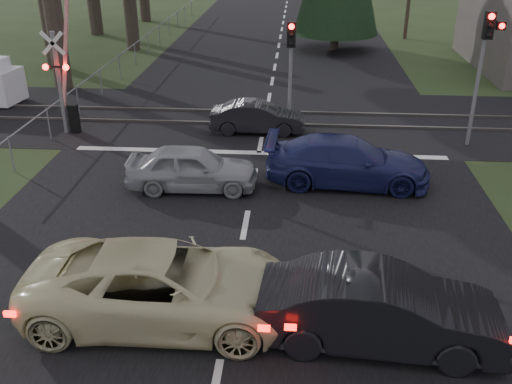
# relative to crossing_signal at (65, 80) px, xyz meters

# --- Properties ---
(ground) EXTENTS (120.00, 120.00, 0.00)m
(ground) POSITION_rel_crossing_signal_xyz_m (7.27, -9.79, -2.06)
(ground) COLOR #283518
(ground) RESTS_ON ground
(road) EXTENTS (14.00, 100.00, 0.01)m
(road) POSITION_rel_crossing_signal_xyz_m (7.27, 0.21, -2.05)
(road) COLOR black
(road) RESTS_ON ground
(rail_corridor) EXTENTS (120.00, 8.00, 0.01)m
(rail_corridor) POSITION_rel_crossing_signal_xyz_m (7.27, 2.21, -2.05)
(rail_corridor) COLOR black
(rail_corridor) RESTS_ON ground
(stop_line) EXTENTS (13.00, 0.35, 0.00)m
(stop_line) POSITION_rel_crossing_signal_xyz_m (7.27, -1.59, -2.05)
(stop_line) COLOR silver
(stop_line) RESTS_ON ground
(rail_near) EXTENTS (120.00, 0.12, 0.10)m
(rail_near) POSITION_rel_crossing_signal_xyz_m (7.27, 1.41, -2.01)
(rail_near) COLOR #59544C
(rail_near) RESTS_ON ground
(rail_far) EXTENTS (120.00, 0.12, 0.10)m
(rail_far) POSITION_rel_crossing_signal_xyz_m (7.27, 3.01, -2.01)
(rail_far) COLOR #59544C
(rail_far) RESTS_ON ground
(crossing_signal) EXTENTS (1.62, 0.38, 6.96)m
(crossing_signal) POSITION_rel_crossing_signal_xyz_m (0.00, 0.00, 0.00)
(crossing_signal) COLOR slate
(crossing_signal) RESTS_ON ground
(traffic_signal_right) EXTENTS (0.68, 0.48, 4.70)m
(traffic_signal_right) POSITION_rel_crossing_signal_xyz_m (14.82, -0.31, 1.26)
(traffic_signal_right) COLOR slate
(traffic_signal_right) RESTS_ON ground
(traffic_signal_center) EXTENTS (0.32, 0.48, 4.10)m
(traffic_signal_center) POSITION_rel_crossing_signal_xyz_m (8.27, 0.89, 0.75)
(traffic_signal_center) COLOR slate
(traffic_signal_center) RESTS_ON ground
(fence_left) EXTENTS (0.10, 36.00, 1.20)m
(fence_left) POSITION_rel_crossing_signal_xyz_m (-0.53, 12.71, -2.06)
(fence_left) COLOR slate
(fence_left) RESTS_ON ground
(cream_coupe) EXTENTS (5.60, 2.65, 1.55)m
(cream_coupe) POSITION_rel_crossing_signal_xyz_m (6.00, -10.79, -1.28)
(cream_coupe) COLOR beige
(cream_coupe) RESTS_ON ground
(dark_hatchback) EXTENTS (4.74, 1.94, 1.53)m
(dark_hatchback) POSITION_rel_crossing_signal_xyz_m (10.25, -11.26, -1.29)
(dark_hatchback) COLOR black
(dark_hatchback) RESTS_ON ground
(silver_car) EXTENTS (3.97, 1.71, 1.34)m
(silver_car) POSITION_rel_crossing_signal_xyz_m (5.48, -4.60, -1.39)
(silver_car) COLOR #93969A
(silver_car) RESTS_ON ground
(blue_sedan) EXTENTS (5.08, 2.26, 1.45)m
(blue_sedan) POSITION_rel_crossing_signal_xyz_m (10.15, -3.88, -1.33)
(blue_sedan) COLOR #1A1E4F
(blue_sedan) RESTS_ON ground
(dark_car_far) EXTENTS (3.59, 1.29, 1.18)m
(dark_car_far) POSITION_rel_crossing_signal_xyz_m (7.07, 0.58, -1.47)
(dark_car_far) COLOR black
(dark_car_far) RESTS_ON ground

